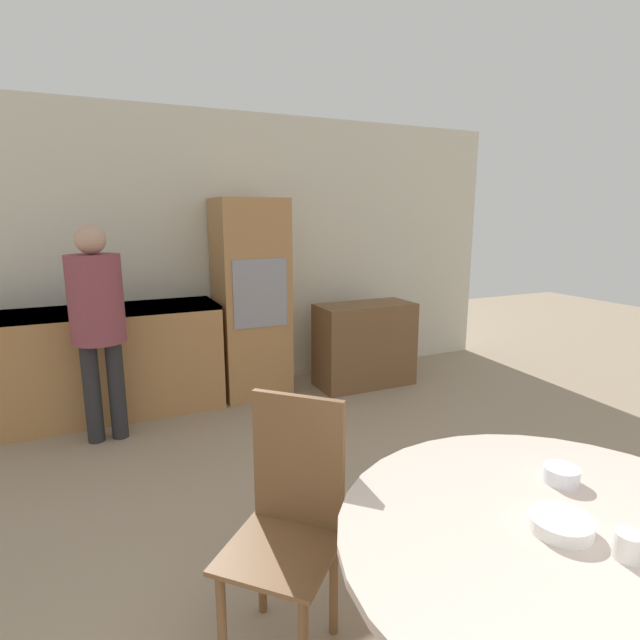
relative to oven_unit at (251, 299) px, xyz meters
The scene contains 10 objects.
wall_back 0.56m from the oven_unit, 123.61° to the left, with size 6.20×0.05×2.60m.
kitchen_counter 1.47m from the oven_unit, behind, with size 2.13×0.60×0.91m.
oven_unit is the anchor object (origin of this frame).
sideboard 1.21m from the oven_unit, 14.14° to the right, with size 0.95×0.45×0.82m.
dining_table 3.56m from the oven_unit, 91.83° to the right, with size 1.41×1.41×0.74m.
chair_far_left 2.90m from the oven_unit, 104.51° to the right, with size 0.57×0.57×0.99m.
person_standing 1.42m from the oven_unit, 157.78° to the right, with size 0.37×0.37×1.60m.
cup 3.66m from the oven_unit, 91.01° to the right, with size 0.08×0.08×0.08m.
bowl_near 3.50m from the oven_unit, 92.09° to the right, with size 0.19×0.19×0.04m.
bowl_centre 3.30m from the oven_unit, 88.06° to the right, with size 0.12×0.12×0.05m.
Camera 1 is at (-1.12, 0.33, 1.67)m, focal length 28.00 mm.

